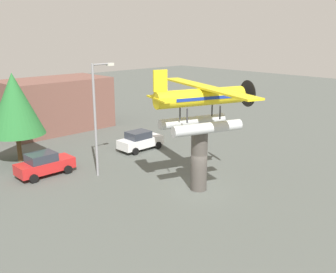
{
  "coord_description": "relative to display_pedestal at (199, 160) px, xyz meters",
  "views": [
    {
      "loc": [
        -18.44,
        -16.26,
        10.41
      ],
      "look_at": [
        0.0,
        3.0,
        3.14
      ],
      "focal_mm": 41.38,
      "sensor_mm": 36.0,
      "label": 1
    }
  ],
  "objects": [
    {
      "name": "car_far_white",
      "position": [
        2.98,
        9.77,
        -1.21
      ],
      "size": [
        4.2,
        2.02,
        1.76
      ],
      "color": "white",
      "rests_on": "ground"
    },
    {
      "name": "tree_east",
      "position": [
        -6.25,
        14.17,
        2.7
      ],
      "size": [
        4.48,
        4.48,
        7.3
      ],
      "color": "brown",
      "rests_on": "ground"
    },
    {
      "name": "display_pedestal",
      "position": [
        0.0,
        0.0,
        0.0
      ],
      "size": [
        1.1,
        1.1,
        4.19
      ],
      "primitive_type": "cylinder",
      "color": "#4C4742",
      "rests_on": "ground"
    },
    {
      "name": "floatplane_monument",
      "position": [
        0.12,
        -0.04,
        3.76
      ],
      "size": [
        7.2,
        10.19,
        4.0
      ],
      "rotation": [
        0.0,
        0.0,
        -0.33
      ],
      "color": "silver",
      "rests_on": "display_pedestal"
    },
    {
      "name": "car_mid_red",
      "position": [
        -6.29,
        9.74,
        -1.21
      ],
      "size": [
        4.2,
        2.02,
        1.76
      ],
      "color": "red",
      "rests_on": "ground"
    },
    {
      "name": "storefront_building",
      "position": [
        1.33,
        22.0,
        0.67
      ],
      "size": [
        11.04,
        6.4,
        5.52
      ],
      "primitive_type": "cube",
      "color": "brown",
      "rests_on": "ground"
    },
    {
      "name": "streetlight_primary",
      "position": [
        -3.27,
        6.98,
        2.68
      ],
      "size": [
        1.84,
        0.28,
        8.26
      ],
      "color": "gray",
      "rests_on": "ground"
    },
    {
      "name": "ground_plane",
      "position": [
        0.0,
        0.0,
        -2.09
      ],
      "size": [
        140.0,
        140.0,
        0.0
      ],
      "primitive_type": "plane",
      "color": "#515651"
    }
  ]
}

